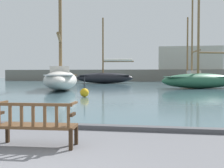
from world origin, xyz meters
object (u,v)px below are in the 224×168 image
object	(u,v)px
sailboat_nearest_starboard	(200,80)
channel_buoy	(84,92)
sailboat_outer_starboard	(192,77)
sailboat_distant_harbor	(60,78)
sailboat_centre_channel	(105,77)
park_bench	(37,124)

from	to	relation	value
sailboat_nearest_starboard	channel_buoy	size ratio (longest dim) A/B	9.17
sailboat_nearest_starboard	sailboat_outer_starboard	bearing A→B (deg)	86.65
sailboat_nearest_starboard	channel_buoy	bearing A→B (deg)	-125.68
sailboat_nearest_starboard	channel_buoy	distance (m)	14.35
sailboat_nearest_starboard	sailboat_distant_harbor	world-z (taller)	sailboat_distant_harbor
sailboat_centre_channel	sailboat_distant_harbor	distance (m)	17.21
sailboat_distant_harbor	sailboat_outer_starboard	world-z (taller)	sailboat_distant_harbor
sailboat_centre_channel	sailboat_nearest_starboard	world-z (taller)	sailboat_nearest_starboard
park_bench	sailboat_nearest_starboard	size ratio (longest dim) A/B	0.14
sailboat_centre_channel	sailboat_outer_starboard	size ratio (longest dim) A/B	0.68
sailboat_distant_harbor	channel_buoy	bearing A→B (deg)	-59.54
sailboat_outer_starboard	sailboat_nearest_starboard	bearing A→B (deg)	-93.35
sailboat_centre_channel	sailboat_nearest_starboard	bearing A→B (deg)	-46.36
sailboat_centre_channel	sailboat_distant_harbor	bearing A→B (deg)	-91.80
sailboat_distant_harbor	sailboat_outer_starboard	bearing A→B (deg)	54.92
park_bench	sailboat_nearest_starboard	world-z (taller)	sailboat_nearest_starboard
sailboat_distant_harbor	channel_buoy	xyz separation A→B (m)	(4.08, -6.94, -0.79)
sailboat_outer_starboard	channel_buoy	world-z (taller)	sailboat_outer_starboard
sailboat_distant_harbor	channel_buoy	distance (m)	8.09
sailboat_centre_channel	channel_buoy	distance (m)	24.40
sailboat_outer_starboard	channel_buoy	xyz separation A→B (m)	(-9.20, -25.84, -0.74)
sailboat_centre_channel	sailboat_outer_starboard	xyz separation A→B (m)	(12.74, 1.71, 0.09)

